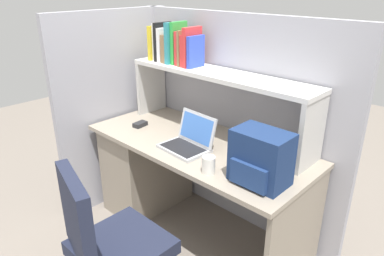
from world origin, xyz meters
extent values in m
plane|color=slate|center=(0.00, 0.00, 0.00)|extent=(8.00, 8.00, 0.00)
cube|color=gray|center=(0.00, 0.00, 0.71)|extent=(1.60, 0.70, 0.03)
cube|color=gray|center=(-0.55, 0.00, 0.35)|extent=(0.40, 0.64, 0.70)
cube|color=gray|center=(0.78, 0.00, 0.35)|extent=(0.03, 0.64, 0.70)
cube|color=#9E9EA8|center=(0.00, 0.38, 0.78)|extent=(1.84, 0.05, 1.55)
cube|color=#9E9EA8|center=(-0.85, -0.05, 0.78)|extent=(0.05, 1.06, 1.55)
cube|color=beige|center=(-0.70, 0.20, 0.94)|extent=(0.03, 0.28, 0.42)
cube|color=beige|center=(0.70, 0.20, 0.94)|extent=(0.03, 0.28, 0.42)
cube|color=silver|center=(0.00, 0.20, 1.17)|extent=(1.44, 0.28, 0.03)
cube|color=yellow|center=(-0.60, 0.19, 1.31)|extent=(0.03, 0.16, 0.25)
cube|color=white|center=(-0.57, 0.20, 1.32)|extent=(0.02, 0.15, 0.27)
cube|color=black|center=(-0.54, 0.20, 1.32)|extent=(0.03, 0.16, 0.28)
cube|color=white|center=(-0.51, 0.21, 1.30)|extent=(0.03, 0.18, 0.25)
cube|color=olive|center=(-0.46, 0.19, 1.28)|extent=(0.04, 0.15, 0.20)
cube|color=teal|center=(-0.41, 0.20, 1.33)|extent=(0.04, 0.17, 0.29)
cube|color=green|center=(-0.37, 0.20, 1.33)|extent=(0.03, 0.15, 0.30)
cube|color=red|center=(-0.33, 0.21, 1.30)|extent=(0.04, 0.16, 0.24)
cube|color=olive|center=(-0.30, 0.20, 1.30)|extent=(0.02, 0.16, 0.25)
cube|color=red|center=(-0.27, 0.21, 1.29)|extent=(0.03, 0.18, 0.22)
cube|color=red|center=(-0.23, 0.20, 1.32)|extent=(0.03, 0.17, 0.27)
cube|color=blue|center=(-0.20, 0.19, 1.29)|extent=(0.03, 0.15, 0.22)
cube|color=#B7BABF|center=(0.02, -0.14, 0.74)|extent=(0.32, 0.24, 0.02)
cube|color=black|center=(0.02, -0.15, 0.75)|extent=(0.28, 0.19, 0.00)
cube|color=#B7BABF|center=(0.03, -0.03, 0.85)|extent=(0.31, 0.08, 0.20)
cube|color=#3F72CC|center=(0.02, -0.03, 0.85)|extent=(0.28, 0.06, 0.16)
cube|color=navy|center=(0.59, -0.14, 0.88)|extent=(0.30, 0.20, 0.29)
cube|color=navy|center=(0.59, -0.24, 0.81)|extent=(0.22, 0.04, 0.13)
cube|color=#262628|center=(-0.50, -0.09, 0.75)|extent=(0.07, 0.11, 0.03)
cylinder|color=white|center=(0.33, -0.26, 0.78)|extent=(0.08, 0.08, 0.10)
cube|color=#1E2338|center=(0.20, -0.79, 0.45)|extent=(0.44, 0.44, 0.08)
cube|color=#1E2338|center=(0.14, -0.98, 0.71)|extent=(0.40, 0.16, 0.44)
camera|label=1|loc=(1.49, -1.60, 1.74)|focal=33.29mm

